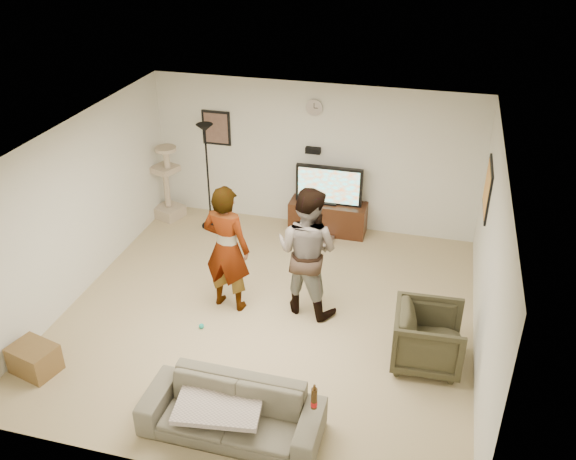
% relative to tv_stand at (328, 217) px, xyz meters
% --- Properties ---
extents(floor, '(5.50, 5.50, 0.02)m').
position_rel_tv_stand_xyz_m(floor, '(-0.32, -2.50, -0.28)').
color(floor, tan).
rests_on(floor, ground).
extents(ceiling, '(5.50, 5.50, 0.02)m').
position_rel_tv_stand_xyz_m(ceiling, '(-0.32, -2.50, 2.24)').
color(ceiling, silver).
rests_on(ceiling, wall_back).
extents(wall_back, '(5.50, 0.04, 2.50)m').
position_rel_tv_stand_xyz_m(wall_back, '(-0.32, 0.25, 0.98)').
color(wall_back, white).
rests_on(wall_back, floor).
extents(wall_front, '(5.50, 0.04, 2.50)m').
position_rel_tv_stand_xyz_m(wall_front, '(-0.32, -5.25, 0.98)').
color(wall_front, white).
rests_on(wall_front, floor).
extents(wall_left, '(0.04, 5.50, 2.50)m').
position_rel_tv_stand_xyz_m(wall_left, '(-3.07, -2.50, 0.98)').
color(wall_left, white).
rests_on(wall_left, floor).
extents(wall_right, '(0.04, 5.50, 2.50)m').
position_rel_tv_stand_xyz_m(wall_right, '(2.43, -2.50, 0.98)').
color(wall_right, white).
rests_on(wall_right, floor).
extents(wall_clock, '(0.26, 0.04, 0.26)m').
position_rel_tv_stand_xyz_m(wall_clock, '(-0.32, 0.22, 1.83)').
color(wall_clock, silver).
rests_on(wall_clock, wall_back).
extents(wall_speaker, '(0.25, 0.10, 0.10)m').
position_rel_tv_stand_xyz_m(wall_speaker, '(-0.32, 0.19, 1.11)').
color(wall_speaker, black).
rests_on(wall_speaker, wall_back).
extents(picture_back, '(0.42, 0.03, 0.52)m').
position_rel_tv_stand_xyz_m(picture_back, '(-2.02, 0.23, 1.33)').
color(picture_back, brown).
rests_on(picture_back, wall_back).
extents(picture_right, '(0.03, 0.78, 0.62)m').
position_rel_tv_stand_xyz_m(picture_right, '(2.41, -0.90, 1.23)').
color(picture_right, '#F89A41').
rests_on(picture_right, wall_right).
extents(tv_stand, '(1.29, 0.45, 0.54)m').
position_rel_tv_stand_xyz_m(tv_stand, '(0.00, 0.00, 0.00)').
color(tv_stand, black).
rests_on(tv_stand, floor).
extents(console_box, '(0.40, 0.30, 0.07)m').
position_rel_tv_stand_xyz_m(console_box, '(-0.03, -0.40, -0.23)').
color(console_box, silver).
rests_on(console_box, floor).
extents(tv, '(1.11, 0.08, 0.66)m').
position_rel_tv_stand_xyz_m(tv, '(0.00, 0.00, 0.60)').
color(tv, black).
rests_on(tv, tv_stand).
extents(tv_screen, '(1.02, 0.01, 0.58)m').
position_rel_tv_stand_xyz_m(tv_screen, '(0.00, -0.04, 0.60)').
color(tv_screen, '#32DEDE').
rests_on(tv_screen, tv).
extents(floor_lamp, '(0.32, 0.32, 1.85)m').
position_rel_tv_stand_xyz_m(floor_lamp, '(-2.00, -0.33, 0.66)').
color(floor_lamp, black).
rests_on(floor_lamp, floor).
extents(cat_tree, '(0.56, 0.56, 1.36)m').
position_rel_tv_stand_xyz_m(cat_tree, '(-2.85, -0.19, 0.41)').
color(cat_tree, tan).
rests_on(cat_tree, floor).
extents(person_left, '(0.73, 0.54, 1.84)m').
position_rel_tv_stand_xyz_m(person_left, '(-0.91, -2.45, 0.65)').
color(person_left, '#95949D').
rests_on(person_left, floor).
extents(person_right, '(1.05, 0.91, 1.84)m').
position_rel_tv_stand_xyz_m(person_right, '(0.16, -2.24, 0.65)').
color(person_right, teal).
rests_on(person_right, floor).
extents(sofa, '(1.93, 0.77, 0.56)m').
position_rel_tv_stand_xyz_m(sofa, '(-0.10, -4.62, 0.01)').
color(sofa, '#615D4C').
rests_on(sofa, floor).
extents(throw_blanket, '(0.99, 0.82, 0.06)m').
position_rel_tv_stand_xyz_m(throw_blanket, '(-0.23, -4.62, 0.11)').
color(throw_blanket, '#C1AFA4').
rests_on(throw_blanket, sofa).
extents(beer_bottle, '(0.06, 0.06, 0.25)m').
position_rel_tv_stand_xyz_m(beer_bottle, '(0.79, -4.62, 0.42)').
color(beer_bottle, '#3C260E').
rests_on(beer_bottle, sofa).
extents(armchair, '(0.88, 0.86, 0.77)m').
position_rel_tv_stand_xyz_m(armchair, '(1.84, -2.97, 0.11)').
color(armchair, '#363321').
rests_on(armchair, floor).
extents(side_table, '(0.62, 0.52, 0.36)m').
position_rel_tv_stand_xyz_m(side_table, '(-2.72, -4.33, -0.09)').
color(side_table, brown).
rests_on(side_table, floor).
extents(toy_ball, '(0.07, 0.07, 0.07)m').
position_rel_tv_stand_xyz_m(toy_ball, '(-1.09, -3.05, -0.23)').
color(toy_ball, '#1CAB95').
rests_on(toy_ball, floor).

